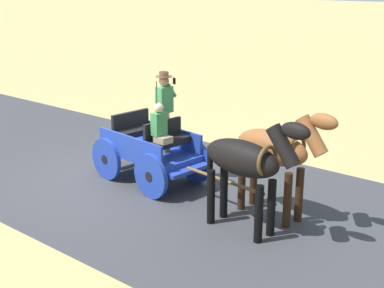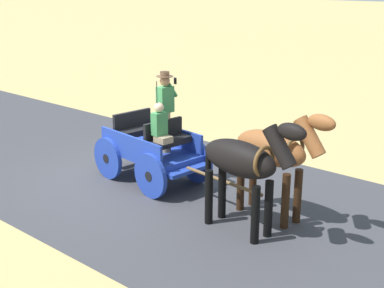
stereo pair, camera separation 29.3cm
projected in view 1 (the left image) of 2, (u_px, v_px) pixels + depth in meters
The scene contains 5 objects.
ground_plane at pixel (125, 175), 12.33m from camera, with size 200.00×200.00×0.00m, color tan.
road_surface at pixel (125, 175), 12.33m from camera, with size 6.49×160.00×0.01m, color #38383D.
horse_drawn_carriage at pixel (153, 147), 11.69m from camera, with size 1.67×4.52×2.50m.
horse_near_side at pixel (276, 151), 9.77m from camera, with size 0.74×2.14×2.21m.
horse_off_side at pixel (247, 162), 9.20m from camera, with size 0.69×2.14×2.21m.
Camera 1 is at (8.00, 8.47, 4.37)m, focal length 49.49 mm.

